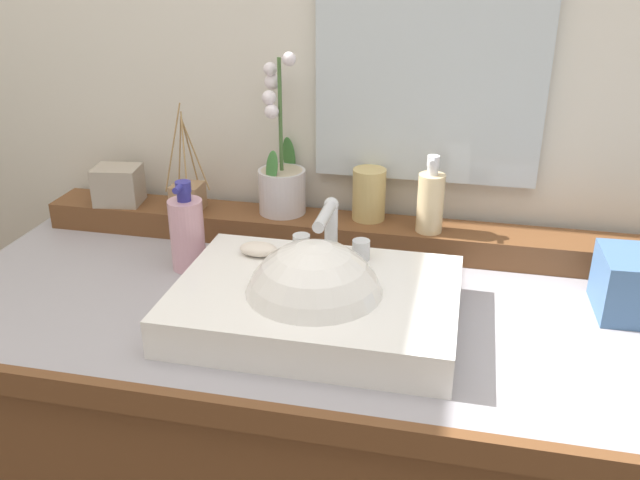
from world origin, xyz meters
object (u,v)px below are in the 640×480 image
object	(u,v)px
potted_plant	(281,178)
trinket_box	(118,185)
tumbler_cup	(369,194)
sink_basin	(315,306)
lotion_bottle	(187,232)
soap_dispenser	(431,201)
tissue_box	(638,285)
soap_bar	(258,249)
reed_diffuser	(188,196)

from	to	relation	value
potted_plant	trinket_box	distance (m)	0.37
tumbler_cup	potted_plant	bearing A→B (deg)	-179.21
potted_plant	trinket_box	world-z (taller)	potted_plant
sink_basin	lotion_bottle	xyz separation A→B (m)	(-0.29, 0.15, 0.04)
sink_basin	soap_dispenser	bearing A→B (deg)	61.80
tissue_box	soap_bar	bearing A→B (deg)	-175.35
reed_diffuser	lotion_bottle	bearing A→B (deg)	-68.23
sink_basin	reed_diffuser	distance (m)	0.47
tumbler_cup	lotion_bottle	world-z (taller)	lotion_bottle
trinket_box	lotion_bottle	world-z (taller)	lotion_bottle
potted_plant	tissue_box	distance (m)	0.71
potted_plant	soap_dispenser	size ratio (longest dim) A/B	2.16
tissue_box	reed_diffuser	bearing A→B (deg)	170.39
trinket_box	soap_dispenser	bearing A→B (deg)	-8.68
soap_dispenser	trinket_box	world-z (taller)	soap_dispenser
reed_diffuser	tissue_box	xyz separation A→B (m)	(0.88, -0.15, -0.04)
potted_plant	lotion_bottle	world-z (taller)	potted_plant
soap_bar	lotion_bottle	bearing A→B (deg)	162.61
potted_plant	tissue_box	world-z (taller)	potted_plant
potted_plant	trinket_box	xyz separation A→B (m)	(-0.36, -0.03, -0.04)
potted_plant	trinket_box	bearing A→B (deg)	-175.70
soap_bar	tissue_box	world-z (taller)	tissue_box
soap_bar	trinket_box	xyz separation A→B (m)	(-0.38, 0.21, 0.02)
reed_diffuser	lotion_bottle	world-z (taller)	reed_diffuser
trinket_box	reed_diffuser	bearing A→B (deg)	-10.73
sink_basin	soap_bar	world-z (taller)	sink_basin
soap_bar	tumbler_cup	size ratio (longest dim) A/B	0.65
sink_basin	soap_bar	bearing A→B (deg)	141.67
sink_basin	tissue_box	xyz separation A→B (m)	(0.53, 0.16, 0.02)
tumbler_cup	lotion_bottle	distance (m)	0.38
tumbler_cup	lotion_bottle	bearing A→B (deg)	-149.58
soap_bar	potted_plant	bearing A→B (deg)	95.24
soap_dispenser	lotion_bottle	world-z (taller)	soap_dispenser
potted_plant	tumbler_cup	world-z (taller)	potted_plant
reed_diffuser	lotion_bottle	distance (m)	0.16
soap_bar	lotion_bottle	size ratio (longest dim) A/B	0.39
tissue_box	trinket_box	bearing A→B (deg)	171.47
trinket_box	tissue_box	world-z (taller)	trinket_box
sink_basin	lotion_bottle	size ratio (longest dim) A/B	2.62
sink_basin	tumbler_cup	bearing A→B (deg)	84.11
potted_plant	reed_diffuser	size ratio (longest dim) A/B	1.45
soap_bar	potted_plant	size ratio (longest dim) A/B	0.21
sink_basin	tumbler_cup	world-z (taller)	sink_basin
potted_plant	reed_diffuser	bearing A→B (deg)	-169.98
sink_basin	soap_bar	xyz separation A→B (m)	(-0.13, 0.10, 0.05)
reed_diffuser	tissue_box	world-z (taller)	reed_diffuser
soap_bar	lotion_bottle	world-z (taller)	lotion_bottle
soap_dispenser	tumbler_cup	distance (m)	0.13
trinket_box	lotion_bottle	bearing A→B (deg)	-43.45
soap_dispenser	sink_basin	bearing A→B (deg)	-118.20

